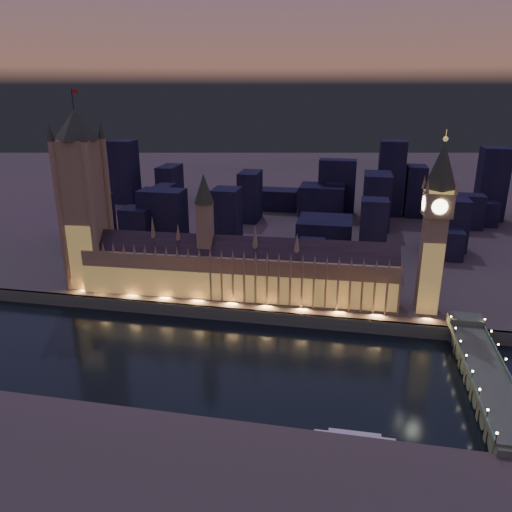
% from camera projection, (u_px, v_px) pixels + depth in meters
% --- Properties ---
extents(ground_plane, '(2000.00, 2000.00, 0.00)m').
position_uv_depth(ground_plane, '(227.00, 355.00, 266.59)').
color(ground_plane, black).
rests_on(ground_plane, ground).
extents(north_bank, '(2000.00, 960.00, 8.00)m').
position_uv_depth(north_bank, '(313.00, 178.00, 747.75)').
color(north_bank, '#3D3F2F').
rests_on(north_bank, ground).
extents(embankment_wall, '(2000.00, 2.50, 8.00)m').
position_uv_depth(embankment_wall, '(244.00, 316.00, 303.33)').
color(embankment_wall, '#465840').
rests_on(embankment_wall, ground).
extents(palace_of_westminster, '(202.00, 26.95, 78.00)m').
position_uv_depth(palace_of_westminster, '(235.00, 268.00, 317.09)').
color(palace_of_westminster, olive).
rests_on(palace_of_westminster, north_bank).
extents(victoria_tower, '(31.68, 31.68, 126.78)m').
position_uv_depth(victoria_tower, '(83.00, 193.00, 321.08)').
color(victoria_tower, olive).
rests_on(victoria_tower, north_bank).
extents(elizabeth_tower, '(18.00, 18.00, 106.34)m').
position_uv_depth(elizabeth_tower, '(436.00, 215.00, 282.42)').
color(elizabeth_tower, olive).
rests_on(elizabeth_tower, north_bank).
extents(westminster_bridge, '(18.69, 113.00, 15.90)m').
position_uv_depth(westminster_bridge, '(484.00, 374.00, 238.12)').
color(westminster_bridge, '#465840').
rests_on(westminster_bridge, ground).
extents(river_boat, '(39.68, 9.74, 4.50)m').
position_uv_depth(river_boat, '(354.00, 441.00, 199.92)').
color(river_boat, '#465840').
rests_on(river_boat, ground).
extents(city_backdrop, '(486.68, 215.63, 76.11)m').
position_uv_depth(city_backdrop, '(331.00, 201.00, 478.32)').
color(city_backdrop, black).
rests_on(city_backdrop, north_bank).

